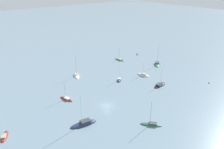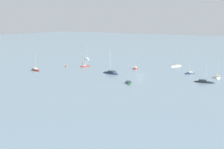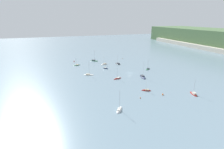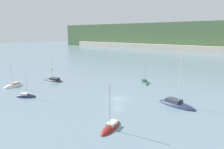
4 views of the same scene
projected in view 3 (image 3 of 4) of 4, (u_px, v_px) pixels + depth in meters
name	position (u px, v px, depth m)	size (l,w,h in m)	color
ground_plane	(130.00, 73.00, 132.39)	(600.00, 600.00, 0.00)	slate
sailboat_0	(118.00, 64.00, 158.10)	(8.35, 3.82, 8.31)	black
sailboat_1	(146.00, 90.00, 99.91)	(4.17, 5.80, 6.84)	maroon
sailboat_2	(89.00, 75.00, 127.21)	(5.12, 8.11, 10.96)	white
sailboat_3	(118.00, 79.00, 119.55)	(3.48, 6.64, 8.29)	maroon
sailboat_4	(148.00, 69.00, 141.63)	(6.05, 6.61, 9.13)	#2D6647
sailboat_5	(143.00, 77.00, 122.27)	(9.33, 4.43, 12.00)	#232D4C
sailboat_6	(194.00, 94.00, 95.02)	(6.99, 3.44, 9.60)	maroon
sailboat_7	(105.00, 68.00, 143.88)	(4.76, 4.37, 7.26)	#232D4C
sailboat_8	(94.00, 61.00, 169.39)	(8.58, 7.94, 11.53)	#2D6647
sailboat_9	(77.00, 65.00, 153.55)	(3.24, 7.02, 7.64)	#2D6647
sailboat_10	(119.00, 110.00, 78.62)	(6.54, 5.69, 10.41)	silver
sailboat_11	(104.00, 64.00, 156.20)	(3.77, 6.84, 8.28)	white
mooring_buoy_0	(140.00, 98.00, 90.23)	(0.55, 0.55, 0.55)	orange
mooring_buoy_1	(163.00, 94.00, 94.11)	(0.81, 0.81, 0.81)	orange
mooring_buoy_2	(74.00, 61.00, 166.39)	(0.90, 0.90, 0.90)	red
mooring_buoy_3	(122.00, 58.00, 179.05)	(0.55, 0.55, 0.55)	orange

